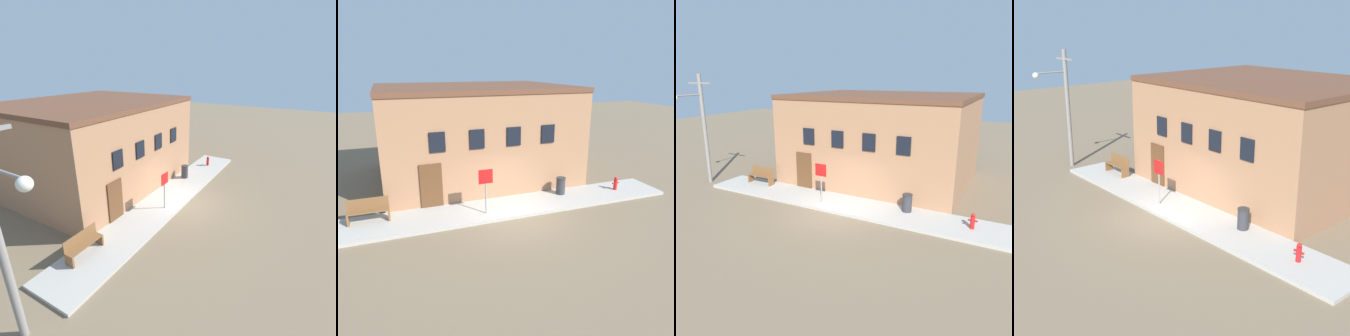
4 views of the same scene
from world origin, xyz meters
TOP-DOWN VIEW (x-y plane):
  - ground_plane at (0.00, 0.00)m, footprint 80.00×80.00m
  - sidewalk at (0.00, 1.16)m, footprint 16.52×2.31m
  - brick_building at (-0.13, 6.51)m, footprint 10.49×8.52m
  - fire_hydrant at (6.11, 1.17)m, footprint 0.39×0.19m
  - stop_sign at (-1.13, 0.74)m, footprint 0.63×0.06m
  - bench at (-5.97, 1.68)m, footprint 1.67×0.44m
  - trash_bin at (3.10, 1.65)m, footprint 0.47×0.47m

SIDE VIEW (x-z plane):
  - ground_plane at x=0.00m, z-range 0.00..0.00m
  - sidewalk at x=0.00m, z-range 0.00..0.14m
  - fire_hydrant at x=6.11m, z-range 0.14..0.84m
  - trash_bin at x=3.10m, z-range 0.15..1.01m
  - bench at x=-5.97m, z-range 0.14..1.13m
  - stop_sign at x=-1.13m, z-range 0.54..2.57m
  - brick_building at x=-0.13m, z-range 0.00..5.36m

